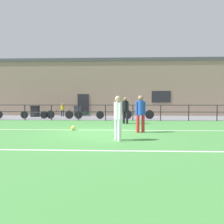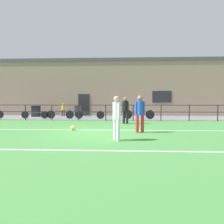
{
  "view_description": "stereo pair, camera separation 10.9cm",
  "coord_description": "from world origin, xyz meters",
  "px_view_note": "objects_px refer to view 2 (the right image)",
  "views": [
    {
      "loc": [
        1.12,
        -9.35,
        1.41
      ],
      "look_at": [
        0.58,
        3.58,
        0.75
      ],
      "focal_mm": 33.87,
      "sensor_mm": 36.0,
      "label": 1
    },
    {
      "loc": [
        1.23,
        -9.35,
        1.41
      ],
      "look_at": [
        0.58,
        3.58,
        0.75
      ],
      "focal_mm": 33.87,
      "sensor_mm": 36.0,
      "label": 2
    }
  ],
  "objects_px": {
    "player_striker": "(140,112)",
    "trash_bin_0": "(36,111)",
    "player_goalkeeper": "(125,109)",
    "bicycle_parked_0": "(139,114)",
    "bicycle_parked_3": "(35,115)",
    "bicycle_parked_1": "(90,115)",
    "soccer_ball_match": "(73,128)",
    "spectator_child": "(63,109)",
    "bicycle_parked_2": "(60,114)",
    "player_winger": "(117,115)",
    "trash_bin_1": "(79,111)"
  },
  "relations": [
    {
      "from": "bicycle_parked_0",
      "to": "bicycle_parked_3",
      "type": "relative_size",
      "value": 1.1
    },
    {
      "from": "player_winger",
      "to": "trash_bin_1",
      "type": "relative_size",
      "value": 1.69
    },
    {
      "from": "player_striker",
      "to": "bicycle_parked_2",
      "type": "bearing_deg",
      "value": 114.91
    },
    {
      "from": "player_goalkeeper",
      "to": "bicycle_parked_3",
      "type": "relative_size",
      "value": 0.75
    },
    {
      "from": "trash_bin_0",
      "to": "bicycle_parked_3",
      "type": "bearing_deg",
      "value": -69.92
    },
    {
      "from": "bicycle_parked_1",
      "to": "trash_bin_1",
      "type": "xyz_separation_m",
      "value": [
        -1.48,
        2.84,
        0.15
      ]
    },
    {
      "from": "spectator_child",
      "to": "bicycle_parked_3",
      "type": "xyz_separation_m",
      "value": [
        -1.58,
        -2.57,
        -0.37
      ]
    },
    {
      "from": "player_striker",
      "to": "spectator_child",
      "type": "bearing_deg",
      "value": 108.76
    },
    {
      "from": "bicycle_parked_2",
      "to": "bicycle_parked_0",
      "type": "bearing_deg",
      "value": -0.0
    },
    {
      "from": "trash_bin_0",
      "to": "trash_bin_1",
      "type": "relative_size",
      "value": 1.04
    },
    {
      "from": "trash_bin_1",
      "to": "bicycle_parked_2",
      "type": "bearing_deg",
      "value": -107.15
    },
    {
      "from": "player_winger",
      "to": "bicycle_parked_0",
      "type": "distance_m",
      "value": 9.16
    },
    {
      "from": "player_striker",
      "to": "spectator_child",
      "type": "relative_size",
      "value": 1.38
    },
    {
      "from": "player_striker",
      "to": "player_winger",
      "type": "distance_m",
      "value": 2.2
    },
    {
      "from": "bicycle_parked_2",
      "to": "bicycle_parked_3",
      "type": "height_order",
      "value": "bicycle_parked_2"
    },
    {
      "from": "bicycle_parked_0",
      "to": "bicycle_parked_2",
      "type": "relative_size",
      "value": 1.11
    },
    {
      "from": "bicycle_parked_0",
      "to": "bicycle_parked_1",
      "type": "distance_m",
      "value": 3.88
    },
    {
      "from": "player_goalkeeper",
      "to": "bicycle_parked_0",
      "type": "height_order",
      "value": "player_goalkeeper"
    },
    {
      "from": "soccer_ball_match",
      "to": "spectator_child",
      "type": "height_order",
      "value": "spectator_child"
    },
    {
      "from": "player_goalkeeper",
      "to": "soccer_ball_match",
      "type": "xyz_separation_m",
      "value": [
        -2.61,
        -3.05,
        -0.84
      ]
    },
    {
      "from": "bicycle_parked_2",
      "to": "spectator_child",
      "type": "bearing_deg",
      "value": 101.08
    },
    {
      "from": "bicycle_parked_2",
      "to": "trash_bin_1",
      "type": "bearing_deg",
      "value": 72.85
    },
    {
      "from": "trash_bin_0",
      "to": "trash_bin_1",
      "type": "height_order",
      "value": "trash_bin_0"
    },
    {
      "from": "trash_bin_1",
      "to": "bicycle_parked_3",
      "type": "bearing_deg",
      "value": -136.22
    },
    {
      "from": "player_winger",
      "to": "bicycle_parked_0",
      "type": "relative_size",
      "value": 0.66
    },
    {
      "from": "player_winger",
      "to": "bicycle_parked_0",
      "type": "xyz_separation_m",
      "value": [
        1.49,
        9.02,
        -0.53
      ]
    },
    {
      "from": "player_winger",
      "to": "bicycle_parked_0",
      "type": "height_order",
      "value": "player_winger"
    },
    {
      "from": "spectator_child",
      "to": "trash_bin_0",
      "type": "distance_m",
      "value": 2.4
    },
    {
      "from": "bicycle_parked_3",
      "to": "trash_bin_1",
      "type": "distance_m",
      "value": 4.11
    },
    {
      "from": "spectator_child",
      "to": "bicycle_parked_2",
      "type": "relative_size",
      "value": 0.56
    },
    {
      "from": "bicycle_parked_0",
      "to": "bicycle_parked_3",
      "type": "height_order",
      "value": "bicycle_parked_0"
    },
    {
      "from": "trash_bin_0",
      "to": "player_winger",
      "type": "bearing_deg",
      "value": -55.62
    },
    {
      "from": "player_goalkeeper",
      "to": "trash_bin_0",
      "type": "distance_m",
      "value": 9.64
    },
    {
      "from": "spectator_child",
      "to": "bicycle_parked_0",
      "type": "distance_m",
      "value": 7.21
    },
    {
      "from": "player_striker",
      "to": "trash_bin_1",
      "type": "distance_m",
      "value": 11.03
    },
    {
      "from": "player_striker",
      "to": "bicycle_parked_0",
      "type": "height_order",
      "value": "player_striker"
    },
    {
      "from": "player_goalkeeper",
      "to": "player_winger",
      "type": "bearing_deg",
      "value": -60.21
    },
    {
      "from": "player_winger",
      "to": "trash_bin_0",
      "type": "height_order",
      "value": "player_winger"
    },
    {
      "from": "bicycle_parked_0",
      "to": "bicycle_parked_3",
      "type": "xyz_separation_m",
      "value": [
        -8.32,
        0.0,
        -0.05
      ]
    },
    {
      "from": "player_winger",
      "to": "bicycle_parked_3",
      "type": "relative_size",
      "value": 0.73
    },
    {
      "from": "bicycle_parked_0",
      "to": "trash_bin_1",
      "type": "xyz_separation_m",
      "value": [
        -5.35,
        2.84,
        0.12
      ]
    },
    {
      "from": "player_goalkeeper",
      "to": "trash_bin_0",
      "type": "xyz_separation_m",
      "value": [
        -7.98,
        5.4,
        -0.43
      ]
    },
    {
      "from": "trash_bin_0",
      "to": "bicycle_parked_1",
      "type": "bearing_deg",
      "value": -21.62
    },
    {
      "from": "player_striker",
      "to": "trash_bin_0",
      "type": "height_order",
      "value": "player_striker"
    },
    {
      "from": "spectator_child",
      "to": "bicycle_parked_0",
      "type": "xyz_separation_m",
      "value": [
        6.73,
        -2.57,
        -0.32
      ]
    },
    {
      "from": "soccer_ball_match",
      "to": "player_striker",
      "type": "bearing_deg",
      "value": -11.67
    },
    {
      "from": "soccer_ball_match",
      "to": "trash_bin_1",
      "type": "xyz_separation_m",
      "value": [
        -1.65,
        9.24,
        0.39
      ]
    },
    {
      "from": "spectator_child",
      "to": "bicycle_parked_1",
      "type": "bearing_deg",
      "value": 135.25
    },
    {
      "from": "player_goalkeeper",
      "to": "player_winger",
      "type": "relative_size",
      "value": 1.04
    },
    {
      "from": "player_striker",
      "to": "spectator_child",
      "type": "distance_m",
      "value": 11.47
    }
  ]
}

